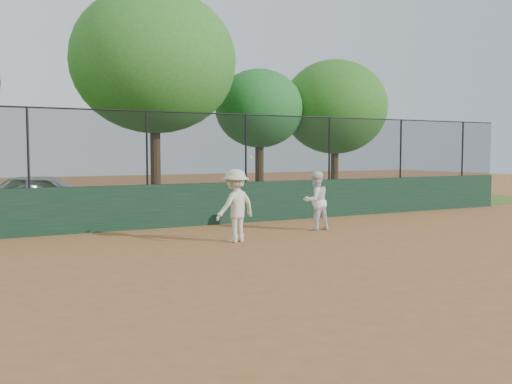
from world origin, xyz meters
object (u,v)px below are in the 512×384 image
parked_car (45,195)px  player_second (316,201)px  tree_2 (154,61)px  player_main (235,206)px  tree_3 (259,109)px  tree_4 (335,107)px

parked_car → player_second: (5.88, -6.93, 0.09)m
player_second → tree_2: size_ratio=0.20×
player_main → parked_car: bearing=112.0°
player_main → tree_2: 8.78m
tree_3 → tree_4: tree_4 is taller
parked_car → tree_4: bearing=-65.6°
tree_2 → tree_3: size_ratio=1.41×
player_second → tree_4: bearing=-131.3°
player_second → parked_car: bearing=-52.1°
player_second → player_main: bearing=13.0°
player_second → tree_4: size_ratio=0.26×
parked_car → tree_2: tree_2 is taller
tree_2 → player_main: bearing=-94.4°
tree_2 → tree_4: bearing=7.3°
player_main → tree_3: bearing=58.4°
tree_4 → tree_3: bearing=175.2°
player_second → tree_2: tree_2 is taller
parked_car → tree_2: 5.85m
player_second → player_main: size_ratio=0.79×
player_main → tree_3: tree_3 is taller
tree_3 → parked_car: bearing=-171.5°
player_second → tree_4: (6.38, 7.92, 3.24)m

